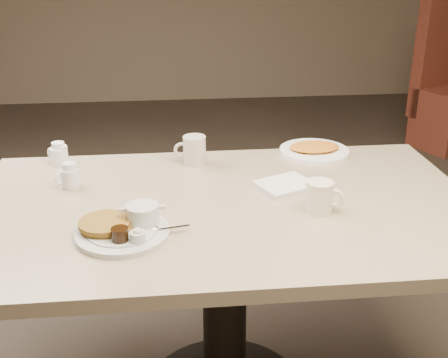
{
  "coord_description": "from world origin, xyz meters",
  "views": [
    {
      "loc": [
        -0.16,
        -1.49,
        1.47
      ],
      "look_at": [
        0.0,
        0.02,
        0.82
      ],
      "focal_mm": 45.17,
      "sensor_mm": 36.0,
      "label": 1
    }
  ],
  "objects": [
    {
      "name": "coffee_mug_far",
      "position": [
        -0.07,
        0.33,
        0.8
      ],
      "size": [
        0.12,
        0.09,
        0.1
      ],
      "color": "beige",
      "rests_on": "diner_table"
    },
    {
      "name": "creamer_right",
      "position": [
        -0.54,
        0.37,
        0.79
      ],
      "size": [
        0.08,
        0.07,
        0.08
      ],
      "color": "white",
      "rests_on": "diner_table"
    },
    {
      "name": "hash_plate",
      "position": [
        0.37,
        0.39,
        0.76
      ],
      "size": [
        0.27,
        0.27,
        0.04
      ],
      "color": "white",
      "rests_on": "diner_table"
    },
    {
      "name": "napkin",
      "position": [
        0.2,
        0.09,
        0.76
      ],
      "size": [
        0.2,
        0.19,
        0.02
      ],
      "color": "silver",
      "rests_on": "diner_table"
    },
    {
      "name": "main_plate",
      "position": [
        -0.28,
        -0.16,
        0.77
      ],
      "size": [
        0.31,
        0.26,
        0.07
      ],
      "color": "#BABAB6",
      "rests_on": "diner_table"
    },
    {
      "name": "coffee_mug_near",
      "position": [
        0.27,
        -0.08,
        0.8
      ],
      "size": [
        0.12,
        0.1,
        0.09
      ],
      "color": "#F1E5C9",
      "rests_on": "diner_table"
    },
    {
      "name": "creamer_left",
      "position": [
        -0.47,
        0.17,
        0.79
      ],
      "size": [
        0.08,
        0.07,
        0.08
      ],
      "color": "silver",
      "rests_on": "diner_table"
    },
    {
      "name": "diner_table",
      "position": [
        0.0,
        0.0,
        0.58
      ],
      "size": [
        1.5,
        0.9,
        0.75
      ],
      "color": "tan",
      "rests_on": "ground"
    }
  ]
}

